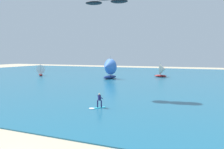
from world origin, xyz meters
The scene contains 6 objects.
ocean centered at (0.00, 49.82, 0.05)m, with size 160.00×90.00×0.10m, color #1E607F.
kitesurfer centered at (-1.12, 14.14, 0.70)m, with size 1.65×1.89×1.67m.
kite centered at (-3.15, 21.01, 13.59)m, with size 6.27×2.64×0.92m.
sailboat_mid_left centered at (-0.95, 52.80, 1.92)m, with size 3.40×2.88×3.97m.
sailboat_leading centered at (-12.48, 42.77, 2.69)m, with size 4.41×5.03×5.66m.
sailboat_near_shore centered at (-34.11, 43.52, 1.69)m, with size 3.09×3.06×3.48m.
Camera 1 is at (10.06, -8.35, 6.06)m, focal length 36.30 mm.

